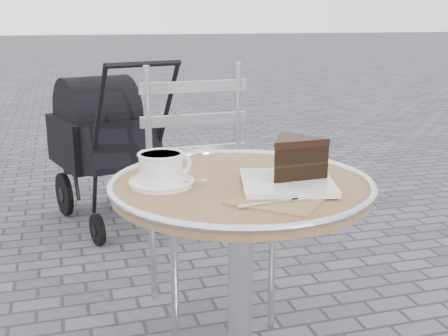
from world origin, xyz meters
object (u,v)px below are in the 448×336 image
object	(u,v)px
cafe_table	(241,238)
cake_plate_set	(292,163)
cappuccino_set	(162,171)
baby_stroller	(106,148)
bistro_chair	(201,161)

from	to	relation	value
cafe_table	cake_plate_set	world-z (taller)	cake_plate_set
cafe_table	cappuccino_set	distance (m)	0.29
cake_plate_set	baby_stroller	bearing A→B (deg)	115.48
cafe_table	cake_plate_set	distance (m)	0.26
bistro_chair	baby_stroller	xyz separation A→B (m)	(-0.29, 1.12, -0.18)
bistro_chair	baby_stroller	distance (m)	1.17
cappuccino_set	cake_plate_set	size ratio (longest dim) A/B	0.51
cafe_table	bistro_chair	xyz separation A→B (m)	(0.06, 0.71, 0.04)
cake_plate_set	bistro_chair	distance (m)	0.79
bistro_chair	baby_stroller	bearing A→B (deg)	101.54
cappuccino_set	bistro_chair	bearing A→B (deg)	51.64
cappuccino_set	baby_stroller	world-z (taller)	baby_stroller
cafe_table	cake_plate_set	bearing A→B (deg)	-26.02
cafe_table	baby_stroller	size ratio (longest dim) A/B	0.74
cappuccino_set	bistro_chair	size ratio (longest dim) A/B	0.20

